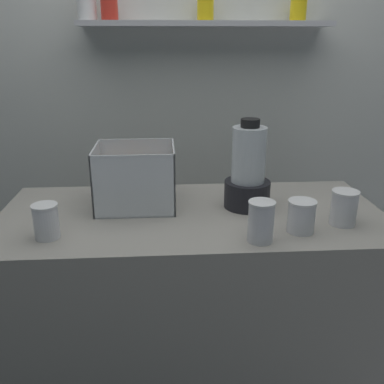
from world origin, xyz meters
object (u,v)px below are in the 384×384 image
at_px(blender_pitcher, 248,173).
at_px(juice_cup_orange_middle, 301,218).
at_px(juice_cup_mango_left, 261,223).
at_px(carrot_display_bin, 135,187).
at_px(juice_cup_beet_right, 344,209).
at_px(juice_cup_beet_far_left, 46,223).

relative_size(blender_pitcher, juice_cup_orange_middle, 3.09).
relative_size(blender_pitcher, juice_cup_mango_left, 2.52).
xyz_separation_m(carrot_display_bin, juice_cup_beet_right, (0.72, -0.22, -0.02)).
height_order(carrot_display_bin, blender_pitcher, blender_pitcher).
height_order(juice_cup_mango_left, juice_cup_beet_right, juice_cup_mango_left).
relative_size(juice_cup_mango_left, juice_cup_beet_right, 1.10).
bearing_deg(juice_cup_mango_left, juice_cup_orange_middle, 22.15).
distance_m(carrot_display_bin, juice_cup_orange_middle, 0.62).
bearing_deg(juice_cup_beet_right, juice_cup_orange_middle, -163.30).
bearing_deg(juice_cup_orange_middle, carrot_display_bin, 153.86).
relative_size(carrot_display_bin, juice_cup_mango_left, 2.21).
distance_m(juice_cup_beet_far_left, juice_cup_orange_middle, 0.82).
distance_m(carrot_display_bin, juice_cup_mango_left, 0.53).
bearing_deg(juice_cup_beet_far_left, juice_cup_beet_right, 2.41).
bearing_deg(blender_pitcher, juice_cup_mango_left, -92.36).
relative_size(carrot_display_bin, juice_cup_beet_right, 2.43).
xyz_separation_m(juice_cup_mango_left, juice_cup_orange_middle, (0.15, 0.06, -0.01)).
relative_size(carrot_display_bin, juice_cup_beet_far_left, 2.58).
relative_size(carrot_display_bin, juice_cup_orange_middle, 2.70).
height_order(juice_cup_orange_middle, juice_cup_beet_right, juice_cup_beet_right).
xyz_separation_m(blender_pitcher, juice_cup_beet_far_left, (-0.68, -0.22, -0.08)).
height_order(carrot_display_bin, juice_cup_beet_far_left, carrot_display_bin).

